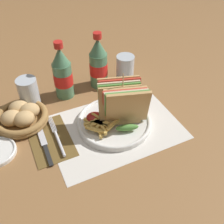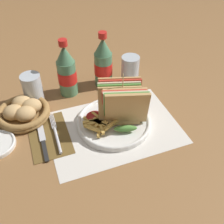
# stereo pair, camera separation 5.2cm
# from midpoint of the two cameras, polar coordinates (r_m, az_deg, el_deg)

# --- Properties ---
(ground_plane) EXTENTS (4.00, 4.00, 0.00)m
(ground_plane) POSITION_cam_midpoint_polar(r_m,az_deg,el_deg) (0.85, 0.37, -2.16)
(ground_plane) COLOR olive
(placemat) EXTENTS (0.40, 0.29, 0.00)m
(placemat) POSITION_cam_midpoint_polar(r_m,az_deg,el_deg) (0.83, -1.31, -3.48)
(placemat) COLOR silver
(placemat) RESTS_ON ground_plane
(plate_main) EXTENTS (0.24, 0.24, 0.02)m
(plate_main) POSITION_cam_midpoint_polar(r_m,az_deg,el_deg) (0.83, -1.19, -2.41)
(plate_main) COLOR white
(plate_main) RESTS_ON ground_plane
(club_sandwich) EXTENTS (0.15, 0.14, 0.17)m
(club_sandwich) POSITION_cam_midpoint_polar(r_m,az_deg,el_deg) (0.79, 0.37, 1.71)
(club_sandwich) COLOR tan
(club_sandwich) RESTS_ON plate_main
(fries_pile) EXTENTS (0.11, 0.10, 0.02)m
(fries_pile) POSITION_cam_midpoint_polar(r_m,az_deg,el_deg) (0.80, -4.51, -2.75)
(fries_pile) COLOR gold
(fries_pile) RESTS_ON plate_main
(ketchup_blob) EXTENTS (0.05, 0.04, 0.02)m
(ketchup_blob) POSITION_cam_midpoint_polar(r_m,az_deg,el_deg) (0.83, -5.70, -1.10)
(ketchup_blob) COLOR maroon
(ketchup_blob) RESTS_ON plate_main
(napkin) EXTENTS (0.12, 0.19, 0.00)m
(napkin) POSITION_cam_midpoint_polar(r_m,az_deg,el_deg) (0.82, -15.07, -5.82)
(napkin) COLOR brown
(napkin) RESTS_ON ground_plane
(fork) EXTENTS (0.02, 0.17, 0.01)m
(fork) POSITION_cam_midpoint_polar(r_m,az_deg,el_deg) (0.81, -13.48, -5.90)
(fork) COLOR silver
(fork) RESTS_ON napkin
(knife) EXTENTS (0.02, 0.20, 0.00)m
(knife) POSITION_cam_midpoint_polar(r_m,az_deg,el_deg) (0.82, -16.48, -6.18)
(knife) COLOR black
(knife) RESTS_ON napkin
(coke_bottle_near) EXTENTS (0.07, 0.07, 0.21)m
(coke_bottle_near) POSITION_cam_midpoint_polar(r_m,az_deg,el_deg) (0.92, -12.30, 8.05)
(coke_bottle_near) COLOR #4C7F5B
(coke_bottle_near) RESTS_ON ground_plane
(coke_bottle_far) EXTENTS (0.07, 0.07, 0.21)m
(coke_bottle_far) POSITION_cam_midpoint_polar(r_m,az_deg,el_deg) (0.96, -4.54, 10.34)
(coke_bottle_far) COLOR #4C7F5B
(coke_bottle_far) RESTS_ON ground_plane
(glass_near) EXTENTS (0.07, 0.07, 0.11)m
(glass_near) POSITION_cam_midpoint_polar(r_m,az_deg,el_deg) (0.99, 1.35, 9.25)
(glass_near) COLOR silver
(glass_near) RESTS_ON ground_plane
(glass_far) EXTENTS (0.07, 0.07, 0.11)m
(glass_far) POSITION_cam_midpoint_polar(r_m,az_deg,el_deg) (0.93, -19.07, 3.51)
(glass_far) COLOR silver
(glass_far) RESTS_ON ground_plane
(bread_basket) EXTENTS (0.17, 0.17, 0.06)m
(bread_basket) POSITION_cam_midpoint_polar(r_m,az_deg,el_deg) (0.89, -20.72, -1.05)
(bread_basket) COLOR olive
(bread_basket) RESTS_ON ground_plane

